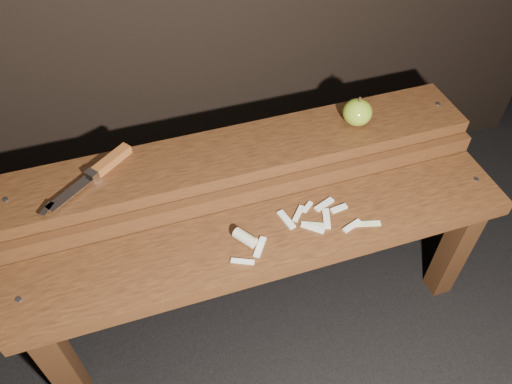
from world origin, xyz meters
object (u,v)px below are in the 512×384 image
object	(u,v)px
bench_front_tier	(272,254)
bench_rear_tier	(243,173)
apple	(357,112)
knife	(102,168)

from	to	relation	value
bench_front_tier	bench_rear_tier	distance (m)	0.23
apple	bench_rear_tier	bearing A→B (deg)	-179.21
bench_rear_tier	apple	world-z (taller)	apple
bench_front_tier	knife	world-z (taller)	knife
bench_front_tier	knife	xyz separation A→B (m)	(-0.34, 0.26, 0.16)
apple	knife	world-z (taller)	apple
bench_rear_tier	knife	distance (m)	0.36
bench_rear_tier	apple	size ratio (longest dim) A/B	14.83
bench_front_tier	knife	distance (m)	0.45
apple	knife	bearing A→B (deg)	177.88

